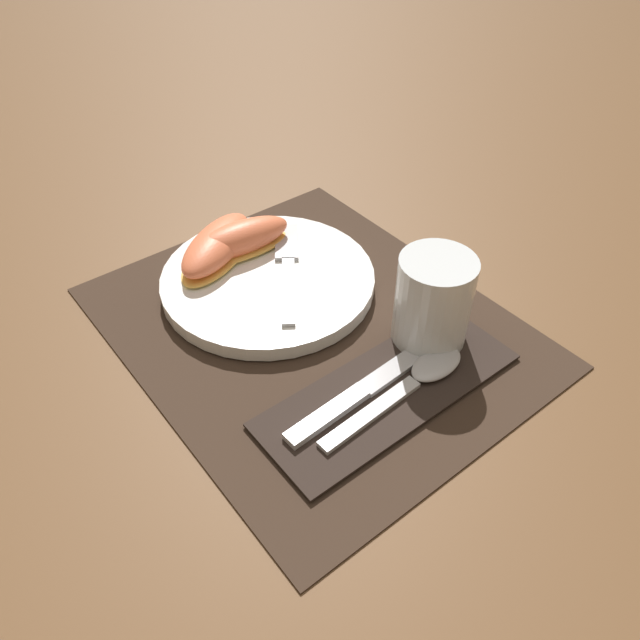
# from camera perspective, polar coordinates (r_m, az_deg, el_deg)

# --- Properties ---
(ground_plane) EXTENTS (3.00, 3.00, 0.00)m
(ground_plane) POSITION_cam_1_polar(r_m,az_deg,el_deg) (0.65, -0.65, -0.64)
(ground_plane) COLOR brown
(placemat) EXTENTS (0.43, 0.36, 0.00)m
(placemat) POSITION_cam_1_polar(r_m,az_deg,el_deg) (0.65, -0.66, -0.51)
(placemat) COLOR #38281E
(placemat) RESTS_ON ground_plane
(plate) EXTENTS (0.23, 0.23, 0.02)m
(plate) POSITION_cam_1_polar(r_m,az_deg,el_deg) (0.69, -4.71, 3.70)
(plate) COLOR white
(plate) RESTS_ON placemat
(juice_glass) EXTENTS (0.07, 0.07, 0.10)m
(juice_glass) POSITION_cam_1_polar(r_m,az_deg,el_deg) (0.61, 10.23, 1.27)
(juice_glass) COLOR silver
(juice_glass) RESTS_ON placemat
(napkin) EXTENTS (0.10, 0.26, 0.00)m
(napkin) POSITION_cam_1_polar(r_m,az_deg,el_deg) (0.58, 6.14, -6.41)
(napkin) COLOR #2D231E
(napkin) RESTS_ON placemat
(knife) EXTENTS (0.03, 0.22, 0.01)m
(knife) POSITION_cam_1_polar(r_m,az_deg,el_deg) (0.58, 5.16, -5.62)
(knife) COLOR #BCBCC1
(knife) RESTS_ON napkin
(spoon) EXTENTS (0.04, 0.18, 0.01)m
(spoon) POSITION_cam_1_polar(r_m,az_deg,el_deg) (0.59, 9.09, -5.12)
(spoon) COLOR #BCBCC1
(spoon) RESTS_ON napkin
(fork) EXTENTS (0.16, 0.12, 0.00)m
(fork) POSITION_cam_1_polar(r_m,az_deg,el_deg) (0.70, -3.06, 5.18)
(fork) COLOR #BCBCC1
(fork) RESTS_ON plate
(citrus_wedge_0) EXTENTS (0.06, 0.13, 0.04)m
(citrus_wedge_0) POSITION_cam_1_polar(r_m,az_deg,el_deg) (0.72, -7.47, 7.22)
(citrus_wedge_0) COLOR #F7C656
(citrus_wedge_0) RESTS_ON plate
(citrus_wedge_1) EXTENTS (0.11, 0.14, 0.03)m
(citrus_wedge_1) POSITION_cam_1_polar(r_m,az_deg,el_deg) (0.71, -9.43, 6.68)
(citrus_wedge_1) COLOR #F7C656
(citrus_wedge_1) RESTS_ON plate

